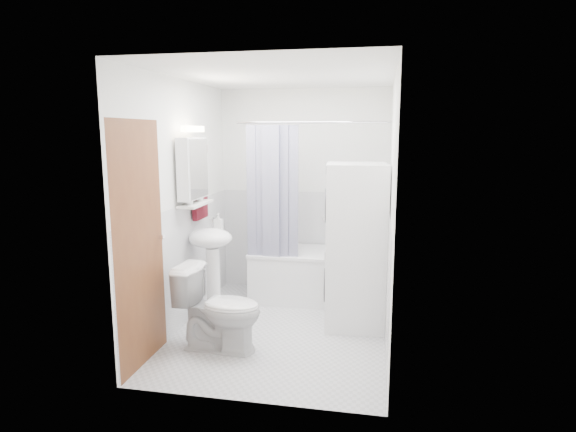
% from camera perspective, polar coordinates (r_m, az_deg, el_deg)
% --- Properties ---
extents(floor, '(2.60, 2.60, 0.00)m').
position_cam_1_polar(floor, '(4.82, -0.74, -13.29)').
color(floor, silver).
rests_on(floor, ground).
extents(room_walls, '(2.60, 2.60, 2.60)m').
position_cam_1_polar(room_walls, '(4.45, -0.78, 4.59)').
color(room_walls, white).
rests_on(room_walls, ground).
extents(wainscot, '(1.98, 2.58, 2.58)m').
position_cam_1_polar(wainscot, '(4.90, -0.06, -5.48)').
color(wainscot, white).
rests_on(wainscot, ground).
extents(door, '(0.05, 2.00, 2.00)m').
position_cam_1_polar(door, '(4.31, -14.75, -2.45)').
color(door, brown).
rests_on(door, ground).
extents(bathtub, '(1.49, 0.71, 0.57)m').
position_cam_1_polar(bathtub, '(5.54, 3.49, -6.77)').
color(bathtub, white).
rests_on(bathtub, ground).
extents(tub_spout, '(0.04, 0.12, 0.04)m').
position_cam_1_polar(tub_spout, '(5.70, 5.98, -0.37)').
color(tub_spout, silver).
rests_on(tub_spout, room_walls).
extents(curtain_rod, '(1.67, 0.02, 0.02)m').
position_cam_1_polar(curtain_rod, '(5.02, 3.25, 11.04)').
color(curtain_rod, silver).
rests_on(curtain_rod, room_walls).
extents(shower_curtain, '(0.55, 0.02, 1.45)m').
position_cam_1_polar(shower_curtain, '(5.14, -1.92, 2.64)').
color(shower_curtain, '#141446').
rests_on(shower_curtain, curtain_rod).
extents(sink, '(0.44, 0.37, 1.04)m').
position_cam_1_polar(sink, '(4.92, -9.07, -4.27)').
color(sink, white).
rests_on(sink, ground).
extents(medicine_cabinet, '(0.13, 0.50, 0.71)m').
position_cam_1_polar(medicine_cabinet, '(4.81, -11.21, 5.73)').
color(medicine_cabinet, white).
rests_on(medicine_cabinet, room_walls).
extents(shelf, '(0.18, 0.54, 0.02)m').
position_cam_1_polar(shelf, '(4.84, -10.90, 1.42)').
color(shelf, silver).
rests_on(shelf, room_walls).
extents(shower_caddy, '(0.22, 0.06, 0.02)m').
position_cam_1_polar(shower_caddy, '(5.65, 6.52, 2.21)').
color(shower_caddy, silver).
rests_on(shower_caddy, room_walls).
extents(towel, '(0.07, 0.32, 0.77)m').
position_cam_1_polar(towel, '(5.06, -10.44, 4.11)').
color(towel, '#580D10').
rests_on(towel, room_walls).
extents(washer_dryer, '(0.62, 0.61, 1.61)m').
position_cam_1_polar(washer_dryer, '(4.73, 7.95, -3.56)').
color(washer_dryer, white).
rests_on(washer_dryer, ground).
extents(toilet, '(0.78, 0.46, 0.74)m').
position_cam_1_polar(toilet, '(4.33, -8.10, -10.86)').
color(toilet, white).
rests_on(toilet, ground).
extents(soap_pump, '(0.08, 0.17, 0.08)m').
position_cam_1_polar(soap_pump, '(4.96, -8.24, -1.24)').
color(soap_pump, gray).
rests_on(soap_pump, sink).
extents(shelf_bottle, '(0.07, 0.18, 0.07)m').
position_cam_1_polar(shelf_bottle, '(4.70, -11.60, 1.73)').
color(shelf_bottle, gray).
rests_on(shelf_bottle, shelf).
extents(shelf_cup, '(0.10, 0.09, 0.10)m').
position_cam_1_polar(shelf_cup, '(4.94, -10.41, 2.34)').
color(shelf_cup, gray).
rests_on(shelf_cup, shelf).
extents(shampoo_a, '(0.13, 0.17, 0.13)m').
position_cam_1_polar(shampoo_a, '(5.65, 5.28, 3.01)').
color(shampoo_a, gray).
rests_on(shampoo_a, shower_caddy).
extents(shampoo_b, '(0.08, 0.21, 0.08)m').
position_cam_1_polar(shampoo_b, '(5.64, 6.49, 2.72)').
color(shampoo_b, '#2A2DAB').
rests_on(shampoo_b, shower_caddy).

